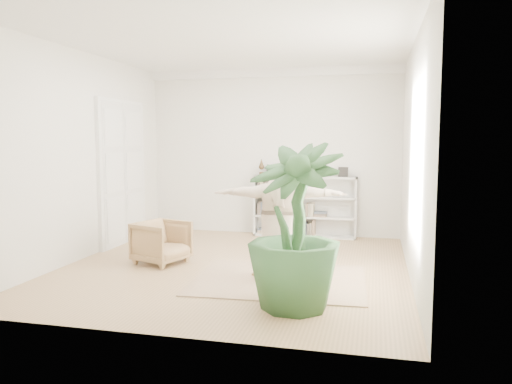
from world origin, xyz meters
TOP-DOWN VIEW (x-y plane):
  - floor at (0.00, 0.00)m, footprint 6.00×6.00m
  - room_shell at (0.00, 2.94)m, footprint 6.00×6.00m
  - doors at (-2.70, 1.30)m, footprint 0.09×1.78m
  - bookshelf at (0.74, 2.82)m, footprint 2.20×0.35m
  - armchair at (-1.27, -0.07)m, footprint 1.00×0.98m
  - rug at (0.86, -0.66)m, footprint 2.60×2.12m
  - rocker_board at (0.86, -0.66)m, footprint 0.55×0.35m
  - person at (0.86, -0.66)m, footprint 1.95×0.62m
  - houseplant at (1.26, -1.80)m, footprint 1.46×1.46m

SIDE VIEW (x-z plane):
  - floor at x=0.00m, z-range 0.00..0.00m
  - rug at x=0.86m, z-range 0.00..0.02m
  - rocker_board at x=0.86m, z-range 0.01..0.13m
  - armchair at x=-1.27m, z-range 0.00..0.72m
  - bookshelf at x=0.74m, z-range -0.18..1.46m
  - person at x=0.86m, z-range 0.13..1.70m
  - houseplant at x=1.26m, z-range 0.00..2.05m
  - doors at x=-2.70m, z-range -0.06..2.86m
  - room_shell at x=0.00m, z-range 0.51..6.51m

